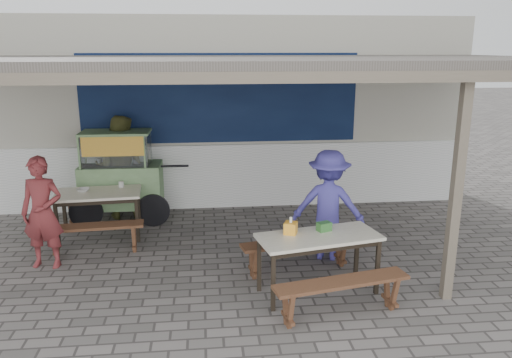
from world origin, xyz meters
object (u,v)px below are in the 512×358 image
at_px(donation_box, 324,227).
at_px(condiment_bowl, 83,190).
at_px(bench_left_wall, 105,204).
at_px(bench_right_wall, 298,248).
at_px(bench_left_street, 95,232).
at_px(condiment_jar, 121,184).
at_px(table_left, 98,197).
at_px(vendor_cart, 120,173).
at_px(bench_right_street, 342,289).
at_px(tissue_box, 291,228).
at_px(patron_street_side, 42,213).
at_px(patron_wall_side, 121,167).
at_px(patron_right_table, 328,205).
at_px(table_right, 319,242).

bearing_deg(donation_box, condiment_bowl, 147.93).
height_order(bench_left_wall, bench_right_wall, same).
bearing_deg(bench_left_street, condiment_jar, 69.82).
xyz_separation_m(table_left, vendor_cart, (0.23, 0.80, 0.19)).
height_order(bench_left_street, bench_right_street, same).
bearing_deg(tissue_box, bench_right_wall, 68.51).
distance_m(patron_street_side, donation_box, 3.78).
distance_m(tissue_box, condiment_bowl, 3.63).
bearing_deg(condiment_jar, vendor_cart, 100.12).
distance_m(bench_right_street, vendor_cart, 4.67).
bearing_deg(bench_left_wall, table_left, -90.00).
relative_size(tissue_box, condiment_bowl, 0.74).
relative_size(patron_wall_side, patron_right_table, 1.15).
distance_m(bench_left_street, condiment_bowl, 0.91).
bearing_deg(bench_left_street, donation_box, -28.56).
relative_size(bench_right_wall, tissue_box, 10.95).
xyz_separation_m(table_left, bench_right_wall, (2.90, -1.58, -0.33)).
bearing_deg(table_left, condiment_bowl, 162.20).
bearing_deg(donation_box, bench_right_wall, 115.60).
xyz_separation_m(bench_right_street, bench_right_wall, (-0.26, 1.22, 0.00)).
xyz_separation_m(bench_left_wall, tissue_box, (2.75, -2.79, 0.49)).
relative_size(bench_left_street, donation_box, 8.54).
bearing_deg(vendor_cart, table_left, -104.98).
relative_size(vendor_cart, patron_right_table, 1.26).
distance_m(bench_left_street, patron_wall_side, 1.78).
relative_size(bench_left_street, patron_wall_side, 0.78).
height_order(table_left, vendor_cart, vendor_cart).
bearing_deg(patron_street_side, bench_right_street, -18.08).
relative_size(bench_right_wall, vendor_cart, 0.80).
bearing_deg(bench_right_wall, table_left, 139.57).
relative_size(bench_right_wall, donation_box, 9.60).
relative_size(table_right, bench_right_street, 0.98).
xyz_separation_m(vendor_cart, patron_wall_side, (-0.00, 0.20, 0.05)).
distance_m(patron_wall_side, donation_box, 4.20).
bearing_deg(bench_left_street, tissue_box, -32.82).
bearing_deg(bench_right_wall, patron_wall_side, 124.31).
bearing_deg(vendor_cart, bench_right_wall, -40.84).
height_order(bench_left_wall, donation_box, donation_box).
relative_size(bench_left_wall, bench_right_wall, 0.89).
bearing_deg(donation_box, condiment_jar, 140.47).
bearing_deg(table_right, table_left, 132.27).
bearing_deg(bench_right_street, bench_left_street, 133.87).
xyz_separation_m(bench_right_wall, vendor_cart, (-2.67, 2.38, 0.52)).
xyz_separation_m(bench_left_street, donation_box, (3.06, -1.36, 0.47)).
bearing_deg(bench_right_street, condiment_jar, 120.92).
bearing_deg(patron_right_table, condiment_bowl, 0.45).
bearing_deg(bench_left_wall, condiment_jar, -53.15).
height_order(patron_wall_side, tissue_box, patron_wall_side).
distance_m(bench_left_street, tissue_box, 3.03).
bearing_deg(vendor_cart, donation_box, -43.65).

